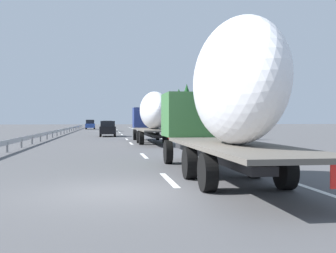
{
  "coord_description": "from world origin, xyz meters",
  "views": [
    {
      "loc": [
        -10.93,
        0.18,
        1.93
      ],
      "look_at": [
        19.07,
        -4.33,
        1.44
      ],
      "focal_mm": 43.74,
      "sensor_mm": 36.0,
      "label": 1
    }
  ],
  "objects_px": {
    "truck_lead": "(152,114)",
    "car_blue_sedan": "(90,125)",
    "road_sign": "(154,118)",
    "truck_trailing": "(224,97)",
    "car_white_van": "(107,126)",
    "car_black_suv": "(108,129)"
  },
  "relations": [
    {
      "from": "car_black_suv",
      "to": "road_sign",
      "type": "xyz_separation_m",
      "value": [
        11.79,
        -6.76,
        1.28
      ]
    },
    {
      "from": "truck_trailing",
      "to": "road_sign",
      "type": "distance_m",
      "value": 47.15
    },
    {
      "from": "truck_lead",
      "to": "car_blue_sedan",
      "type": "height_order",
      "value": "truck_lead"
    },
    {
      "from": "truck_trailing",
      "to": "car_black_suv",
      "type": "bearing_deg",
      "value": 5.92
    },
    {
      "from": "car_blue_sedan",
      "to": "road_sign",
      "type": "relative_size",
      "value": 1.5
    },
    {
      "from": "truck_trailing",
      "to": "car_white_van",
      "type": "xyz_separation_m",
      "value": [
        57.25,
        3.65,
        -1.76
      ]
    },
    {
      "from": "truck_trailing",
      "to": "car_blue_sedan",
      "type": "distance_m",
      "value": 73.55
    },
    {
      "from": "car_blue_sedan",
      "to": "truck_lead",
      "type": "bearing_deg",
      "value": -172.2
    },
    {
      "from": "car_blue_sedan",
      "to": "car_white_van",
      "type": "relative_size",
      "value": 1.07
    },
    {
      "from": "truck_lead",
      "to": "car_blue_sedan",
      "type": "distance_m",
      "value": 52.53
    },
    {
      "from": "truck_trailing",
      "to": "car_black_suv",
      "type": "relative_size",
      "value": 2.99
    },
    {
      "from": "car_blue_sedan",
      "to": "car_white_van",
      "type": "xyz_separation_m",
      "value": [
        -15.93,
        -3.47,
        -0.06
      ]
    },
    {
      "from": "car_black_suv",
      "to": "truck_trailing",
      "type": "bearing_deg",
      "value": -174.08
    },
    {
      "from": "car_blue_sedan",
      "to": "truck_trailing",
      "type": "bearing_deg",
      "value": -174.44
    },
    {
      "from": "car_white_van",
      "to": "truck_lead",
      "type": "bearing_deg",
      "value": -174.22
    },
    {
      "from": "car_blue_sedan",
      "to": "road_sign",
      "type": "distance_m",
      "value": 28.1
    },
    {
      "from": "car_white_van",
      "to": "road_sign",
      "type": "distance_m",
      "value": 12.31
    },
    {
      "from": "car_black_suv",
      "to": "car_white_van",
      "type": "distance_m",
      "value": 22.0
    },
    {
      "from": "truck_lead",
      "to": "car_white_van",
      "type": "bearing_deg",
      "value": 5.78
    },
    {
      "from": "car_black_suv",
      "to": "road_sign",
      "type": "relative_size",
      "value": 1.38
    },
    {
      "from": "truck_lead",
      "to": "road_sign",
      "type": "height_order",
      "value": "truck_lead"
    },
    {
      "from": "road_sign",
      "to": "truck_lead",
      "type": "bearing_deg",
      "value": 173.17
    }
  ]
}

